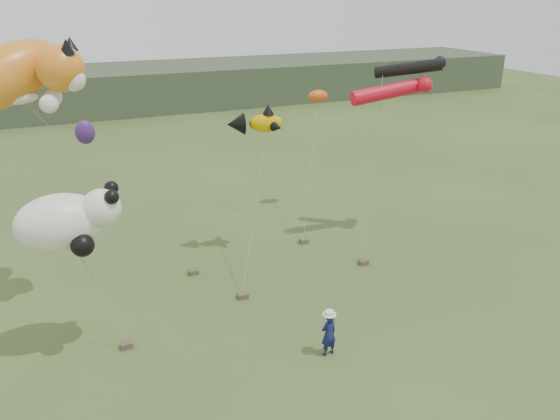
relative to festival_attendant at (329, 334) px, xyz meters
The scene contains 9 objects.
ground 1.10m from the festival_attendant, 47.78° to the left, with size 120.00×120.00×0.00m, color #385123.
headland 45.35m from the festival_attendant, 93.28° to the left, with size 90.00×13.00×4.00m.
festival_attendant is the anchor object (origin of this frame).
sandbag_anchors 5.65m from the festival_attendant, 95.46° to the left, with size 10.95×5.42×0.20m.
cat_kite 13.40m from the festival_attendant, 138.38° to the left, with size 5.57×3.58×3.18m.
fish_kite 9.80m from the festival_attendant, 85.47° to the left, with size 2.48×1.65×1.26m.
tube_kites 12.60m from the festival_attendant, 45.20° to the left, with size 4.58×2.38×2.03m.
panda_kite 8.99m from the festival_attendant, 154.39° to the left, with size 3.20×2.07×1.99m.
misc_kites 12.75m from the festival_attendant, 90.79° to the left, with size 12.71×1.81×1.35m.
Camera 1 is at (-7.91, -13.76, 11.16)m, focal length 35.00 mm.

